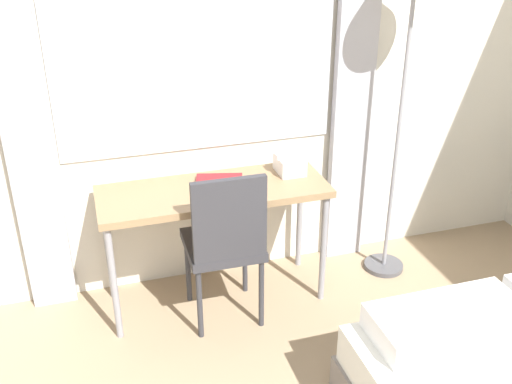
# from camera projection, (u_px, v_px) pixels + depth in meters

# --- Properties ---
(wall_back_with_window) EXTENTS (5.47, 0.13, 2.70)m
(wall_back_with_window) POSITION_uv_depth(u_px,v_px,m) (198.00, 59.00, 3.23)
(wall_back_with_window) COLOR silver
(wall_back_with_window) RESTS_ON ground_plane
(desk) EXTENTS (1.25, 0.46, 0.72)m
(desk) POSITION_uv_depth(u_px,v_px,m) (214.00, 199.00, 3.28)
(desk) COLOR #937551
(desk) RESTS_ON ground_plane
(desk_chair) EXTENTS (0.41, 0.41, 0.92)m
(desk_chair) POSITION_uv_depth(u_px,v_px,m) (225.00, 239.00, 3.15)
(desk_chair) COLOR #333338
(desk_chair) RESTS_ON ground_plane
(telephone) EXTENTS (0.17, 0.18, 0.12)m
(telephone) POSITION_uv_depth(u_px,v_px,m) (290.00, 164.00, 3.41)
(telephone) COLOR white
(telephone) RESTS_ON desk
(book) EXTENTS (0.30, 0.26, 0.02)m
(book) POSITION_uv_depth(u_px,v_px,m) (219.00, 183.00, 3.28)
(book) COLOR maroon
(book) RESTS_ON desk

